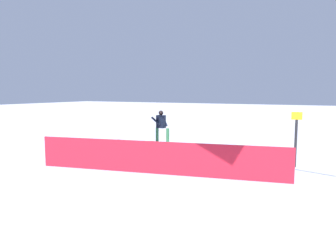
# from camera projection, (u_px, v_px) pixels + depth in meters

# --- Properties ---
(ground_plane) EXTENTS (120.00, 120.00, 0.00)m
(ground_plane) POSITION_uv_depth(u_px,v_px,m) (194.00, 156.00, 14.39)
(ground_plane) COLOR white
(grind_box) EXTENTS (6.77, 1.96, 0.56)m
(grind_box) POSITION_uv_depth(u_px,v_px,m) (194.00, 151.00, 14.36)
(grind_box) COLOR #26282D
(grind_box) RESTS_ON ground_plane
(snowboarder) EXTENTS (1.52, 0.43, 1.52)m
(snowboarder) POSITION_uv_depth(u_px,v_px,m) (161.00, 125.00, 14.66)
(snowboarder) COLOR silver
(snowboarder) RESTS_ON grind_box
(safety_fence) EXTENTS (9.12, 1.95, 1.18)m
(safety_fence) POSITION_uv_depth(u_px,v_px,m) (156.00, 158.00, 11.24)
(safety_fence) COLOR red
(safety_fence) RESTS_ON ground_plane
(trail_marker) EXTENTS (0.40, 0.10, 2.17)m
(trail_marker) POSITION_uv_depth(u_px,v_px,m) (296.00, 138.00, 12.20)
(trail_marker) COLOR #262628
(trail_marker) RESTS_ON ground_plane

